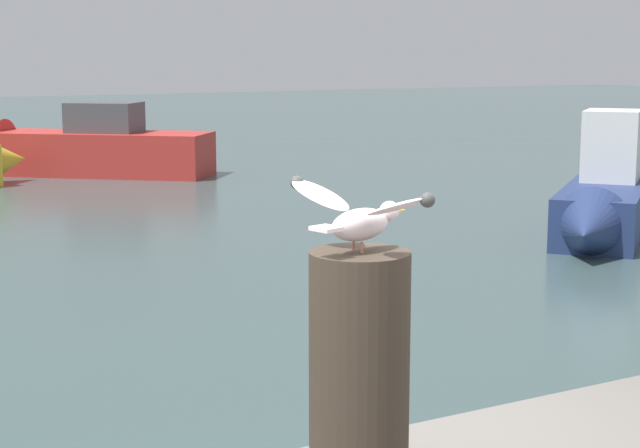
% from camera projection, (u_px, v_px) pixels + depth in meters
% --- Properties ---
extents(mooring_post, '(0.32, 0.32, 0.84)m').
position_uv_depth(mooring_post, '(359.00, 383.00, 3.21)').
color(mooring_post, '#382D23').
rests_on(mooring_post, harbor_quay).
extents(seagull, '(0.39, 0.58, 0.21)m').
position_uv_depth(seagull, '(361.00, 215.00, 3.12)').
color(seagull, '#C67660').
rests_on(seagull, mooring_post).
extents(boat_red, '(5.57, 5.02, 1.77)m').
position_uv_depth(boat_red, '(68.00, 149.00, 22.61)').
color(boat_red, '#B72D28').
rests_on(boat_red, ground_plane).
extents(boat_navy, '(4.08, 3.62, 1.91)m').
position_uv_depth(boat_navy, '(603.00, 201.00, 14.85)').
color(boat_navy, navy).
rests_on(boat_navy, ground_plane).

